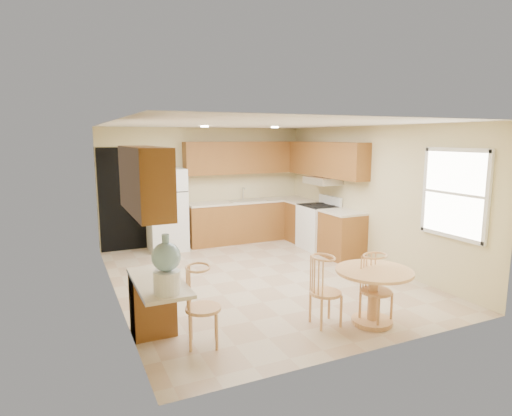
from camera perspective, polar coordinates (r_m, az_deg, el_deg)
name	(u,v)px	position (r m, az deg, el deg)	size (l,w,h in m)	color
floor	(259,277)	(7.18, 0.37, -9.23)	(5.50, 5.50, 0.00)	tan
ceiling	(259,124)	(6.81, 0.39, 11.13)	(4.50, 5.50, 0.02)	white
wall_back	(205,186)	(9.43, -6.76, 2.98)	(4.50, 0.02, 2.50)	#CFC38C
wall_front	(372,239)	(4.59, 15.18, -4.07)	(4.50, 0.02, 2.50)	#CFC38C
wall_left	(113,213)	(6.28, -18.54, -0.66)	(0.02, 5.50, 2.50)	#CFC38C
wall_right	(370,195)	(8.09, 14.96, 1.67)	(0.02, 5.50, 2.50)	#CFC38C
doorway	(123,200)	(9.05, -17.29, 1.08)	(0.90, 0.02, 2.10)	black
base_cab_back	(248,221)	(9.58, -1.12, -1.79)	(2.75, 0.60, 0.87)	brown
counter_back	(248,201)	(9.50, -1.13, 0.90)	(2.75, 0.63, 0.04)	beige
base_cab_right_a	(303,222)	(9.55, 6.24, -1.88)	(0.60, 0.59, 0.87)	brown
counter_right_a	(303,202)	(9.47, 6.29, 0.82)	(0.63, 0.59, 0.04)	beige
base_cab_right_b	(342,236)	(8.36, 11.39, -3.63)	(0.60, 0.80, 0.87)	brown
counter_right_b	(343,212)	(8.28, 11.49, -0.56)	(0.63, 0.80, 0.04)	beige
upper_cab_back	(245,158)	(9.53, -1.48, 6.73)	(2.75, 0.33, 0.70)	brown
upper_cab_right	(326,159)	(8.91, 9.30, 6.42)	(0.33, 2.42, 0.70)	brown
upper_cab_left	(144,180)	(4.65, -14.67, 3.61)	(0.33, 1.40, 0.70)	brown
sink	(247,200)	(9.49, -1.27, 1.03)	(0.78, 0.44, 0.01)	silver
range_hood	(323,181)	(8.87, 8.88, 3.63)	(0.50, 0.76, 0.14)	silver
desk_pedestal	(153,304)	(5.29, -13.61, -12.33)	(0.48, 0.42, 0.72)	brown
desk_top	(158,282)	(4.80, -12.89, -9.60)	(0.50, 1.20, 0.04)	beige
window	(455,194)	(6.74, 24.97, 1.76)	(0.06, 1.12, 1.30)	white
can_light_a	(205,126)	(7.74, -6.88, 10.75)	(0.14, 0.14, 0.02)	white
can_light_b	(275,127)	(8.28, 2.53, 10.71)	(0.14, 0.14, 0.02)	white
refrigerator	(167,210)	(8.90, -11.83, -0.22)	(0.74, 0.72, 1.68)	white
stove	(318,226)	(8.97, 8.33, -2.44)	(0.65, 0.76, 1.09)	white
dining_table	(373,288)	(5.55, 15.38, -10.31)	(0.94, 0.94, 0.70)	#E2A971
chair_table_a	(330,286)	(5.30, 9.83, -10.18)	(0.38, 0.49, 0.87)	#E2A971
chair_table_b	(381,285)	(5.50, 16.37, -9.77)	(0.38, 0.40, 0.86)	#E2A971
chair_desk	(205,301)	(4.77, -6.78, -12.16)	(0.40, 0.51, 0.90)	#E2A971
water_crock	(166,267)	(4.32, -11.85, -7.68)	(0.29, 0.29, 0.60)	white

